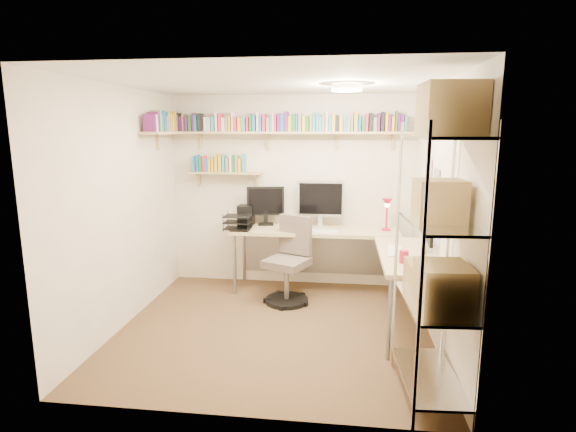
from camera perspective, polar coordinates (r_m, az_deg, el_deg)
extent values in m
plane|color=#4B3420|center=(4.88, -1.75, -14.06)|extent=(3.20, 3.20, 0.00)
cube|color=beige|center=(5.96, 0.35, 3.12)|extent=(3.20, 0.04, 2.50)
cube|color=beige|center=(4.99, -20.31, 0.91)|extent=(0.04, 3.00, 2.50)
cube|color=beige|center=(4.54, 18.55, 0.09)|extent=(0.04, 3.00, 2.50)
cube|color=beige|center=(3.06, -6.12, -4.46)|extent=(3.20, 0.04, 2.50)
cube|color=white|center=(4.44, -1.94, 16.62)|extent=(3.20, 3.00, 0.04)
cube|color=white|center=(5.03, 17.41, 4.62)|extent=(0.01, 0.30, 0.42)
cube|color=silver|center=(4.65, 18.25, 3.47)|extent=(0.01, 0.28, 0.38)
cylinder|color=#FFEAC6|center=(4.59, 7.48, 15.85)|extent=(0.30, 0.30, 0.06)
cube|color=tan|center=(5.79, 0.21, 10.53)|extent=(3.05, 0.25, 0.03)
cube|color=tan|center=(5.74, -15.34, 10.15)|extent=(0.25, 1.00, 0.03)
cube|color=tan|center=(5.99, -7.90, 5.46)|extent=(0.95, 0.20, 0.02)
cube|color=tan|center=(6.11, -11.14, 9.69)|extent=(0.03, 0.20, 0.20)
cube|color=tan|center=(5.89, -2.66, 9.84)|extent=(0.03, 0.20, 0.20)
cube|color=tan|center=(5.81, 6.26, 9.78)|extent=(0.03, 0.20, 0.20)
cube|color=tan|center=(5.84, 13.23, 9.56)|extent=(0.03, 0.20, 0.20)
cube|color=black|center=(6.13, -13.76, 11.50)|extent=(0.04, 0.14, 0.24)
cube|color=#601A63|center=(6.11, -13.35, 11.23)|extent=(0.03, 0.14, 0.18)
cube|color=gray|center=(6.10, -13.03, 11.46)|extent=(0.02, 0.14, 0.22)
cube|color=#601A63|center=(6.09, -12.63, 11.31)|extent=(0.03, 0.14, 0.19)
cube|color=#216529|center=(6.07, -12.22, 11.40)|extent=(0.04, 0.13, 0.20)
cube|color=#601A63|center=(6.06, -11.84, 11.56)|extent=(0.03, 0.12, 0.23)
cube|color=#1F60A3|center=(6.05, -11.53, 11.46)|extent=(0.03, 0.14, 0.21)
cube|color=black|center=(6.03, -11.04, 11.57)|extent=(0.04, 0.15, 0.23)
cube|color=black|center=(6.02, -10.67, 11.44)|extent=(0.03, 0.12, 0.20)
cube|color=beige|center=(6.01, -10.30, 11.38)|extent=(0.04, 0.15, 0.18)
cube|color=beige|center=(6.00, -9.90, 11.37)|extent=(0.04, 0.11, 0.18)
cube|color=teal|center=(5.98, -9.42, 11.43)|extent=(0.04, 0.14, 0.19)
cube|color=beige|center=(5.97, -8.99, 11.71)|extent=(0.03, 0.14, 0.24)
cube|color=#DB1D47|center=(5.96, -8.55, 11.65)|extent=(0.04, 0.13, 0.23)
cube|color=beige|center=(5.94, -8.12, 11.41)|extent=(0.04, 0.12, 0.17)
cube|color=gray|center=(5.93, -7.70, 11.47)|extent=(0.03, 0.14, 0.18)
cube|color=gold|center=(5.92, -7.35, 11.55)|extent=(0.03, 0.14, 0.20)
cube|color=beige|center=(5.92, -6.97, 11.79)|extent=(0.03, 0.13, 0.25)
cube|color=#DB1D47|center=(5.91, -6.60, 11.48)|extent=(0.03, 0.15, 0.18)
cube|color=gold|center=(5.89, -6.09, 11.46)|extent=(0.04, 0.14, 0.17)
cube|color=teal|center=(5.88, -5.60, 11.49)|extent=(0.04, 0.13, 0.18)
cube|color=#DB1D47|center=(5.87, -5.12, 11.53)|extent=(0.03, 0.12, 0.18)
cube|color=#216529|center=(5.86, -4.70, 11.69)|extent=(0.03, 0.12, 0.21)
cube|color=#1F60A3|center=(5.86, -4.28, 11.63)|extent=(0.04, 0.14, 0.20)
cube|color=beige|center=(5.85, -3.81, 11.86)|extent=(0.03, 0.12, 0.25)
cube|color=#1F60A3|center=(5.84, -3.45, 11.61)|extent=(0.03, 0.13, 0.19)
cube|color=#DB1D47|center=(5.83, -3.03, 11.75)|extent=(0.04, 0.12, 0.22)
cube|color=gray|center=(5.82, -2.50, 11.51)|extent=(0.04, 0.15, 0.17)
cube|color=teal|center=(5.82, -2.14, 11.58)|extent=(0.02, 0.11, 0.19)
cube|color=beige|center=(5.81, -1.86, 11.80)|extent=(0.02, 0.13, 0.23)
cube|color=#DB1D47|center=(5.81, -1.55, 11.68)|extent=(0.02, 0.14, 0.20)
cube|color=#601A63|center=(5.80, -1.15, 11.78)|extent=(0.04, 0.12, 0.22)
cube|color=#1F60A3|center=(5.80, -0.69, 11.80)|extent=(0.04, 0.11, 0.23)
cube|color=#601A63|center=(5.79, -0.20, 11.90)|extent=(0.04, 0.12, 0.25)
cube|color=gold|center=(5.78, 0.28, 11.62)|extent=(0.04, 0.12, 0.19)
cube|color=#216529|center=(5.78, 0.77, 11.74)|extent=(0.04, 0.13, 0.22)
cube|color=#1F60A3|center=(5.78, 1.15, 11.77)|extent=(0.02, 0.11, 0.22)
cube|color=gray|center=(5.77, 1.56, 11.84)|extent=(0.04, 0.11, 0.24)
cube|color=gold|center=(5.77, 2.06, 11.61)|extent=(0.04, 0.14, 0.19)
cube|color=#216529|center=(5.76, 2.48, 11.57)|extent=(0.04, 0.12, 0.18)
cube|color=gold|center=(5.76, 2.94, 11.66)|extent=(0.02, 0.12, 0.20)
cube|color=teal|center=(5.76, 3.34, 11.76)|extent=(0.04, 0.12, 0.22)
cube|color=teal|center=(5.76, 3.77, 11.87)|extent=(0.03, 0.13, 0.24)
cube|color=teal|center=(5.75, 4.16, 11.57)|extent=(0.04, 0.14, 0.19)
cube|color=gray|center=(5.75, 4.55, 11.71)|extent=(0.03, 0.15, 0.22)
cube|color=beige|center=(5.75, 4.95, 11.86)|extent=(0.03, 0.11, 0.25)
cube|color=teal|center=(5.75, 5.35, 11.60)|extent=(0.03, 0.15, 0.20)
cube|color=gold|center=(5.75, 5.80, 11.74)|extent=(0.04, 0.12, 0.23)
cube|color=black|center=(5.75, 6.27, 11.61)|extent=(0.04, 0.12, 0.20)
cube|color=gold|center=(5.75, 6.76, 11.55)|extent=(0.04, 0.13, 0.19)
cube|color=teal|center=(5.75, 7.29, 11.65)|extent=(0.04, 0.11, 0.21)
cube|color=gray|center=(5.75, 7.73, 11.43)|extent=(0.04, 0.14, 0.17)
cube|color=gray|center=(5.75, 8.12, 11.80)|extent=(0.02, 0.14, 0.25)
cube|color=gold|center=(5.75, 8.60, 11.77)|extent=(0.04, 0.14, 0.24)
cube|color=#1F60A3|center=(5.75, 9.08, 11.56)|extent=(0.03, 0.14, 0.20)
cube|color=#216529|center=(5.75, 9.54, 11.44)|extent=(0.04, 0.12, 0.18)
cube|color=#DB1D47|center=(5.75, 9.96, 11.61)|extent=(0.03, 0.11, 0.22)
cube|color=black|center=(5.76, 10.49, 11.62)|extent=(0.04, 0.14, 0.23)
cube|color=gray|center=(5.76, 10.98, 11.35)|extent=(0.04, 0.13, 0.17)
cube|color=#601A63|center=(5.76, 11.41, 11.58)|extent=(0.03, 0.13, 0.22)
cube|color=black|center=(5.77, 11.89, 11.63)|extent=(0.04, 0.13, 0.24)
cube|color=gold|center=(5.77, 12.39, 11.56)|extent=(0.03, 0.12, 0.23)
cube|color=#601A63|center=(5.77, 12.73, 11.40)|extent=(0.03, 0.12, 0.20)
cube|color=gold|center=(5.78, 13.14, 11.29)|extent=(0.03, 0.15, 0.18)
cube|color=#216529|center=(5.78, 13.55, 11.62)|extent=(0.02, 0.14, 0.25)
cube|color=#601A63|center=(5.79, 13.88, 11.48)|extent=(0.03, 0.11, 0.23)
cube|color=#601A63|center=(5.79, 14.24, 11.36)|extent=(0.04, 0.15, 0.20)
cube|color=teal|center=(5.80, 14.66, 11.31)|extent=(0.03, 0.13, 0.20)
cube|color=#601A63|center=(5.34, -17.18, 11.24)|extent=(0.14, 0.03, 0.20)
cube|color=beige|center=(5.39, -16.95, 11.20)|extent=(0.14, 0.04, 0.19)
cube|color=#601A63|center=(5.43, -16.76, 11.36)|extent=(0.13, 0.03, 0.22)
cube|color=#216529|center=(5.47, -16.58, 11.18)|extent=(0.14, 0.03, 0.18)
cube|color=gray|center=(5.50, -16.43, 11.48)|extent=(0.13, 0.04, 0.24)
cube|color=#1F60A3|center=(5.54, -16.25, 11.21)|extent=(0.14, 0.03, 0.19)
cube|color=#1F60A3|center=(5.58, -16.09, 11.43)|extent=(0.11, 0.03, 0.23)
cube|color=#1F60A3|center=(5.62, -15.93, 11.51)|extent=(0.12, 0.03, 0.24)
cube|color=gray|center=(5.65, -15.77, 11.20)|extent=(0.15, 0.02, 0.18)
cube|color=#1F60A3|center=(5.69, -15.62, 11.47)|extent=(0.14, 0.03, 0.24)
cube|color=gold|center=(5.73, -15.45, 11.46)|extent=(0.12, 0.04, 0.23)
cube|color=gray|center=(5.77, -15.29, 11.31)|extent=(0.12, 0.03, 0.20)
cube|color=gold|center=(5.81, -15.13, 11.37)|extent=(0.12, 0.04, 0.22)
cube|color=gold|center=(5.85, -14.94, 11.33)|extent=(0.14, 0.03, 0.21)
cube|color=#216529|center=(5.88, -14.82, 11.21)|extent=(0.12, 0.02, 0.18)
cube|color=gold|center=(5.92, -14.69, 11.53)|extent=(0.14, 0.03, 0.25)
cube|color=#601A63|center=(5.96, -14.53, 11.33)|extent=(0.15, 0.04, 0.21)
cube|color=#601A63|center=(6.00, -14.38, 11.25)|extent=(0.11, 0.03, 0.19)
cube|color=black|center=(6.04, -14.24, 11.34)|extent=(0.13, 0.03, 0.21)
cube|color=#DB1D47|center=(6.07, -14.10, 11.25)|extent=(0.12, 0.03, 0.19)
cube|color=gold|center=(6.12, -13.94, 11.29)|extent=(0.13, 0.04, 0.20)
cube|color=#1F60A3|center=(6.10, -11.71, 6.51)|extent=(0.03, 0.14, 0.20)
cube|color=#1F60A3|center=(6.09, -11.35, 6.60)|extent=(0.03, 0.11, 0.22)
cube|color=#216529|center=(6.08, -10.95, 6.51)|extent=(0.04, 0.12, 0.20)
cube|color=#DB1D47|center=(6.06, -10.55, 6.54)|extent=(0.03, 0.11, 0.21)
cube|color=#1F60A3|center=(6.05, -10.21, 6.38)|extent=(0.04, 0.12, 0.17)
cube|color=gold|center=(6.04, -9.84, 6.38)|extent=(0.04, 0.12, 0.17)
cube|color=gold|center=(6.03, -9.44, 6.45)|extent=(0.02, 0.13, 0.19)
cube|color=gold|center=(6.02, -9.02, 6.66)|extent=(0.04, 0.12, 0.23)
cube|color=gold|center=(6.00, -8.52, 6.68)|extent=(0.04, 0.14, 0.23)
cube|color=teal|center=(5.99, -8.09, 6.64)|extent=(0.03, 0.13, 0.22)
cube|color=gray|center=(5.98, -7.64, 6.43)|extent=(0.04, 0.11, 0.18)
cube|color=beige|center=(5.96, -7.20, 6.62)|extent=(0.03, 0.13, 0.22)
cube|color=#216529|center=(5.96, -6.88, 6.63)|extent=(0.03, 0.13, 0.22)
cube|color=gray|center=(5.95, -6.49, 6.62)|extent=(0.04, 0.11, 0.22)
cube|color=gold|center=(5.94, -6.06, 6.45)|extent=(0.03, 0.13, 0.18)
cube|color=teal|center=(5.93, -5.65, 6.69)|extent=(0.03, 0.14, 0.23)
cube|color=tan|center=(5.74, 3.50, -1.80)|extent=(2.10, 0.66, 0.04)
cube|color=tan|center=(4.74, 15.52, -4.91)|extent=(0.66, 1.44, 0.04)
cylinder|color=gray|center=(5.72, -6.79, -6.14)|extent=(0.04, 0.04, 0.78)
cylinder|color=gray|center=(6.24, -5.60, -4.67)|extent=(0.04, 0.04, 0.78)
cylinder|color=gray|center=(6.18, 16.05, -5.21)|extent=(0.04, 0.04, 0.78)
cylinder|color=gray|center=(4.22, 12.77, -12.68)|extent=(0.04, 0.04, 0.78)
cylinder|color=gray|center=(4.32, 20.28, -12.56)|extent=(0.04, 0.04, 0.78)
cube|color=gray|center=(6.10, 3.62, -4.46)|extent=(1.99, 0.02, 0.61)
cube|color=silver|center=(5.80, 4.17, 2.21)|extent=(0.61, 0.03, 0.47)
cube|color=black|center=(5.77, 4.16, 2.18)|extent=(0.55, 0.00, 0.40)
cube|color=black|center=(5.88, -2.87, 1.92)|extent=(0.49, 0.03, 0.38)
cube|color=black|center=(4.74, 17.50, -0.48)|extent=(0.03, 0.64, 0.42)
cube|color=white|center=(4.74, 17.24, -0.48)|extent=(0.00, 0.58, 0.36)
cube|color=white|center=(5.54, 3.95, -1.96)|extent=(0.47, 0.14, 0.02)
cube|color=white|center=(4.77, 13.47, -4.35)|extent=(0.14, 0.44, 0.02)
cylinder|color=#BB1031|center=(5.75, 12.35, -1.68)|extent=(0.11, 0.11, 0.02)
cylinder|color=#BB1031|center=(5.72, 12.42, -0.05)|extent=(0.03, 0.03, 0.31)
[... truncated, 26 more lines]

